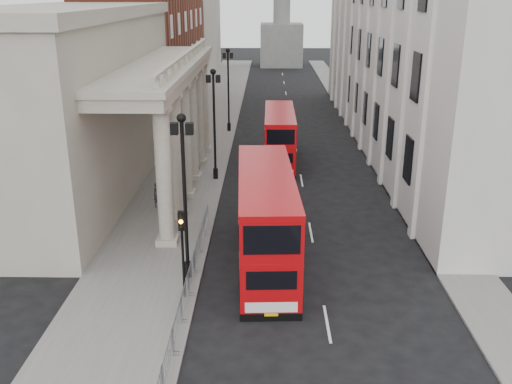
% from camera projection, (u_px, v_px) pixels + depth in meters
% --- Properties ---
extents(ground, '(260.00, 260.00, 0.00)m').
position_uv_depth(ground, '(190.00, 322.00, 24.94)').
color(ground, black).
rests_on(ground, ground).
extents(sidewalk_west, '(6.00, 140.00, 0.12)m').
position_uv_depth(sidewalk_west, '(199.00, 146.00, 53.28)').
color(sidewalk_west, slate).
rests_on(sidewalk_west, ground).
extents(sidewalk_east, '(3.00, 140.00, 0.12)m').
position_uv_depth(sidewalk_east, '(376.00, 147.00, 52.97)').
color(sidewalk_east, slate).
rests_on(sidewalk_east, ground).
extents(kerb, '(0.20, 140.00, 0.14)m').
position_uv_depth(kerb, '(231.00, 146.00, 53.22)').
color(kerb, slate).
rests_on(kerb, ground).
extents(portico_building, '(9.00, 28.00, 12.00)m').
position_uv_depth(portico_building, '(71.00, 107.00, 40.13)').
color(portico_building, gray).
rests_on(portico_building, ground).
extents(brick_building, '(9.00, 32.00, 22.00)m').
position_uv_depth(brick_building, '(150.00, 16.00, 66.77)').
color(brick_building, maroon).
rests_on(brick_building, ground).
extents(west_building_far, '(9.00, 30.00, 20.00)m').
position_uv_depth(west_building_far, '(187.00, 15.00, 97.28)').
color(west_building_far, gray).
rests_on(west_building_far, ground).
extents(east_building, '(8.00, 55.00, 25.00)m').
position_uv_depth(east_building, '(410.00, 6.00, 50.69)').
color(east_building, '#BBB9AF').
rests_on(east_building, ground).
extents(lamp_post_south, '(1.05, 0.44, 8.32)m').
position_uv_depth(lamp_post_south, '(184.00, 186.00, 27.10)').
color(lamp_post_south, black).
rests_on(lamp_post_south, sidewalk_west).
extents(lamp_post_mid, '(1.05, 0.44, 8.32)m').
position_uv_depth(lamp_post_mid, '(214.00, 117.00, 42.19)').
color(lamp_post_mid, black).
rests_on(lamp_post_mid, sidewalk_west).
extents(lamp_post_north, '(1.05, 0.44, 8.32)m').
position_uv_depth(lamp_post_north, '(228.00, 84.00, 57.28)').
color(lamp_post_north, black).
rests_on(lamp_post_north, sidewalk_west).
extents(traffic_light, '(0.28, 0.33, 4.30)m').
position_uv_depth(traffic_light, '(182.00, 239.00, 25.79)').
color(traffic_light, black).
rests_on(traffic_light, sidewalk_west).
extents(crowd_barriers, '(0.50, 18.75, 1.10)m').
position_uv_depth(crowd_barriers, '(188.00, 284.00, 26.83)').
color(crowd_barriers, gray).
rests_on(crowd_barriers, sidewalk_west).
extents(bus_near, '(3.30, 11.63, 4.97)m').
position_uv_depth(bus_near, '(266.00, 218.00, 29.52)').
color(bus_near, '#B2080C').
rests_on(bus_near, ground).
extents(bus_far, '(2.49, 10.08, 4.35)m').
position_uv_depth(bus_far, '(279.00, 136.00, 47.67)').
color(bus_far, red).
rests_on(bus_far, ground).
extents(pedestrian_a, '(0.72, 0.67, 1.65)m').
position_uv_depth(pedestrian_a, '(158.00, 195.00, 37.71)').
color(pedestrian_a, black).
rests_on(pedestrian_a, sidewalk_west).
extents(pedestrian_b, '(1.03, 0.87, 1.89)m').
position_uv_depth(pedestrian_b, '(163.00, 197.00, 37.11)').
color(pedestrian_b, '#282320').
rests_on(pedestrian_b, sidewalk_west).
extents(pedestrian_c, '(0.90, 0.80, 1.55)m').
position_uv_depth(pedestrian_c, '(196.00, 161.00, 45.61)').
color(pedestrian_c, black).
rests_on(pedestrian_c, sidewalk_west).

